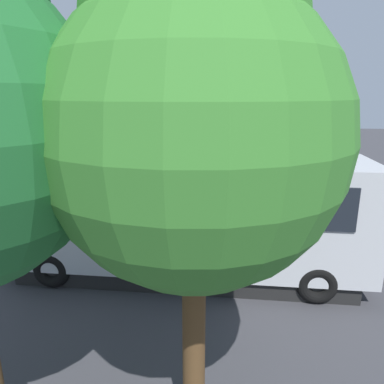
# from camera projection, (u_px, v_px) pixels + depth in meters

# --- Properties ---
(ground_plane) EXTENTS (80.00, 80.00, 0.00)m
(ground_plane) POSITION_uv_depth(u_px,v_px,m) (223.00, 221.00, 14.06)
(ground_plane) COLOR #38383D
(tour_bus) EXTENTS (9.48, 2.71, 3.25)m
(tour_bus) POSITION_uv_depth(u_px,v_px,m) (184.00, 217.00, 9.59)
(tour_bus) COLOR #B7BABF
(tour_bus) RESTS_ON ground_plane
(spectator_far_left) EXTENTS (0.57, 0.39, 1.73)m
(spectator_far_left) POSITION_uv_depth(u_px,v_px,m) (267.00, 210.00, 12.12)
(spectator_far_left) COLOR black
(spectator_far_left) RESTS_ON ground_plane
(spectator_left) EXTENTS (0.58, 0.35, 1.73)m
(spectator_left) POSITION_uv_depth(u_px,v_px,m) (244.00, 210.00, 12.14)
(spectator_left) COLOR #473823
(spectator_left) RESTS_ON ground_plane
(spectator_centre) EXTENTS (0.57, 0.33, 1.71)m
(spectator_centre) POSITION_uv_depth(u_px,v_px,m) (215.00, 209.00, 12.22)
(spectator_centre) COLOR black
(spectator_centre) RESTS_ON ground_plane
(spectator_right) EXTENTS (0.57, 0.31, 1.82)m
(spectator_right) POSITION_uv_depth(u_px,v_px,m) (182.00, 205.00, 12.49)
(spectator_right) COLOR #473823
(spectator_right) RESTS_ON ground_plane
(spectator_far_right) EXTENTS (0.57, 0.32, 1.68)m
(spectator_far_right) POSITION_uv_depth(u_px,v_px,m) (156.00, 206.00, 12.67)
(spectator_far_right) COLOR #473823
(spectator_far_right) RESTS_ON ground_plane
(parked_motorcycle_silver) EXTENTS (2.05, 0.58, 0.99)m
(parked_motorcycle_silver) POSITION_uv_depth(u_px,v_px,m) (149.00, 227.00, 12.08)
(parked_motorcycle_silver) COLOR black
(parked_motorcycle_silver) RESTS_ON ground_plane
(stunt_motorcycle) EXTENTS (1.89, 1.04, 1.73)m
(stunt_motorcycle) POSITION_uv_depth(u_px,v_px,m) (165.00, 179.00, 16.47)
(stunt_motorcycle) COLOR black
(stunt_motorcycle) RESTS_ON ground_plane
(traffic_cone) EXTENTS (0.34, 0.34, 0.63)m
(traffic_cone) POSITION_uv_depth(u_px,v_px,m) (223.00, 203.00, 15.30)
(traffic_cone) COLOR orange
(traffic_cone) RESTS_ON ground_plane
(tree_right) EXTENTS (3.59, 3.59, 6.68)m
(tree_right) POSITION_uv_depth(u_px,v_px,m) (194.00, 116.00, 4.16)
(tree_right) COLOR #51381E
(tree_right) RESTS_ON ground_plane
(bay_line_a) EXTENTS (0.23, 4.61, 0.01)m
(bay_line_a) POSITION_uv_depth(u_px,v_px,m) (355.00, 220.00, 14.12)
(bay_line_a) COLOR white
(bay_line_a) RESTS_ON ground_plane
(bay_line_b) EXTENTS (0.24, 4.83, 0.01)m
(bay_line_b) POSITION_uv_depth(u_px,v_px,m) (280.00, 217.00, 14.47)
(bay_line_b) COLOR white
(bay_line_b) RESTS_ON ground_plane
(bay_line_c) EXTENTS (0.21, 4.04, 0.01)m
(bay_line_c) POSITION_uv_depth(u_px,v_px,m) (209.00, 214.00, 14.83)
(bay_line_c) COLOR white
(bay_line_c) RESTS_ON ground_plane
(bay_line_d) EXTENTS (0.22, 4.39, 0.01)m
(bay_line_d) POSITION_uv_depth(u_px,v_px,m) (141.00, 211.00, 15.19)
(bay_line_d) COLOR white
(bay_line_d) RESTS_ON ground_plane
(bay_line_e) EXTENTS (0.21, 4.01, 0.01)m
(bay_line_e) POSITION_uv_depth(u_px,v_px,m) (77.00, 209.00, 15.55)
(bay_line_e) COLOR white
(bay_line_e) RESTS_ON ground_plane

